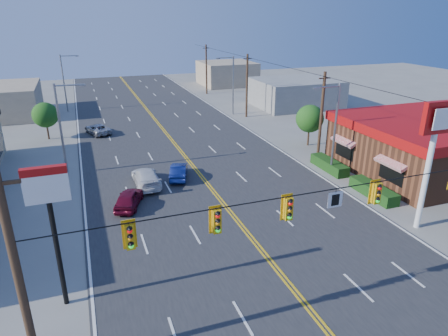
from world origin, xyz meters
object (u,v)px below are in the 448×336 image
object	(u,v)px
kfc_pylon	(433,141)
car_white	(146,178)
car_magenta	(129,199)
kfc	(431,145)
signal_span	(309,215)
car_blue	(179,172)
pizza_hut_sign	(50,209)
car_silver	(98,129)

from	to	relation	value
kfc_pylon	car_white	size ratio (longest dim) A/B	1.78
car_magenta	car_white	xyz separation A→B (m)	(1.87, 3.53, 0.04)
kfc	kfc_pylon	bearing A→B (deg)	-138.05
signal_span	car_magenta	world-z (taller)	signal_span
signal_span	car_blue	distance (m)	18.19
signal_span	kfc	world-z (taller)	signal_span
kfc_pylon	pizza_hut_sign	xyz separation A→B (m)	(-22.00, 0.00, -0.86)
signal_span	kfc_pylon	size ratio (longest dim) A/B	2.86
signal_span	car_magenta	size ratio (longest dim) A/B	6.37
pizza_hut_sign	car_magenta	distance (m)	11.38
kfc_pylon	car_blue	bearing A→B (deg)	133.55
signal_span	car_blue	size ratio (longest dim) A/B	6.39
kfc	car_blue	world-z (taller)	kfc
pizza_hut_sign	car_white	distance (m)	15.11
kfc_pylon	car_silver	xyz separation A→B (m)	(-18.61, 30.12, -5.45)
signal_span	kfc_pylon	world-z (taller)	signal_span
kfc	car_blue	xyz separation A→B (m)	(-21.82, 5.59, -1.75)
car_silver	car_white	bearing A→B (deg)	81.14
pizza_hut_sign	car_blue	xyz separation A→B (m)	(9.08, 13.59, -4.56)
signal_span	pizza_hut_sign	world-z (taller)	signal_span
car_blue	car_silver	bearing A→B (deg)	-53.31
signal_span	car_white	world-z (taller)	signal_span
car_blue	car_silver	xyz separation A→B (m)	(-5.69, 16.52, -0.04)
kfc_pylon	car_blue	size ratio (longest dim) A/B	2.23
kfc	pizza_hut_sign	xyz separation A→B (m)	(-30.90, -8.00, 2.80)
signal_span	car_silver	world-z (taller)	signal_span
kfc	car_blue	bearing A→B (deg)	165.62
kfc_pylon	car_silver	distance (m)	35.82
signal_span	car_blue	bearing A→B (deg)	95.85
car_magenta	kfc_pylon	bearing A→B (deg)	172.68
kfc	car_white	xyz separation A→B (m)	(-24.71, 5.04, -1.69)
kfc	pizza_hut_sign	bearing A→B (deg)	-165.48
car_white	car_silver	distance (m)	17.31
kfc	pizza_hut_sign	size ratio (longest dim) A/B	2.38
signal_span	car_blue	world-z (taller)	signal_span
kfc	car_blue	distance (m)	22.60
kfc	car_white	bearing A→B (deg)	168.48
kfc	pizza_hut_sign	world-z (taller)	pizza_hut_sign
car_blue	car_magenta	bearing A→B (deg)	58.32
car_silver	kfc	bearing A→B (deg)	123.02
pizza_hut_sign	car_blue	bearing A→B (deg)	56.27
signal_span	car_white	bearing A→B (deg)	105.39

